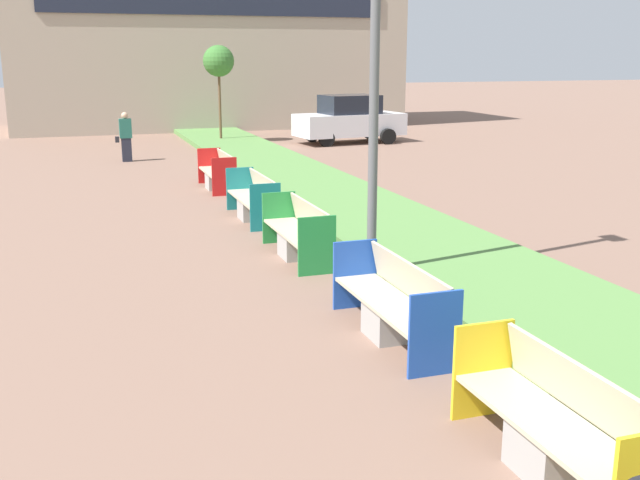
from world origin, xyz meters
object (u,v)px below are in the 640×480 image
(bench_yellow_frame, at_px, (555,432))
(sapling_tree_far, at_px, (219,62))
(bench_blue_frame, at_px, (393,308))
(pedestrian_walking, at_px, (126,137))
(parked_car_distant, at_px, (350,120))
(street_lamp_post, at_px, (376,7))
(bench_green_frame, at_px, (299,236))
(bench_teal_frame, at_px, (254,202))
(bench_red_frame, at_px, (218,175))

(bench_yellow_frame, height_order, sapling_tree_far, sapling_tree_far)
(bench_blue_frame, distance_m, pedestrian_walking, 17.12)
(sapling_tree_far, distance_m, pedestrian_walking, 6.26)
(sapling_tree_far, height_order, pedestrian_walking, sapling_tree_far)
(bench_yellow_frame, distance_m, parked_car_distant, 23.93)
(street_lamp_post, relative_size, parked_car_distant, 1.66)
(bench_green_frame, xyz_separation_m, bench_teal_frame, (0.00, 3.22, 0.00))
(sapling_tree_far, xyz_separation_m, pedestrian_walking, (-3.94, -4.28, -2.31))
(pedestrian_walking, distance_m, parked_car_distant, 9.11)
(bench_red_frame, bearing_deg, street_lamp_post, -86.04)
(parked_car_distant, bearing_deg, street_lamp_post, -116.10)
(bench_red_frame, bearing_deg, parked_car_distant, 51.44)
(bench_red_frame, distance_m, street_lamp_post, 9.58)
(bench_green_frame, xyz_separation_m, bench_red_frame, (-0.00, 7.09, -0.01))
(street_lamp_post, distance_m, sapling_tree_far, 19.21)
(bench_green_frame, xyz_separation_m, parked_car_distant, (6.89, 15.74, 0.54))
(bench_green_frame, relative_size, bench_red_frame, 1.10)
(bench_teal_frame, distance_m, parked_car_distant, 14.30)
(bench_blue_frame, relative_size, bench_green_frame, 1.07)
(bench_teal_frame, bearing_deg, bench_yellow_frame, -90.00)
(bench_yellow_frame, relative_size, sapling_tree_far, 0.59)
(bench_blue_frame, distance_m, bench_green_frame, 3.93)
(bench_teal_frame, relative_size, bench_red_frame, 1.11)
(bench_green_frame, bearing_deg, bench_teal_frame, 89.99)
(bench_yellow_frame, bearing_deg, bench_teal_frame, 90.00)
(sapling_tree_far, bearing_deg, bench_blue_frame, -95.65)
(bench_blue_frame, bearing_deg, bench_teal_frame, 90.01)
(bench_teal_frame, bearing_deg, street_lamp_post, -83.00)
(bench_red_frame, relative_size, sapling_tree_far, 0.55)
(bench_green_frame, height_order, bench_red_frame, same)
(street_lamp_post, bearing_deg, bench_red_frame, 93.96)
(bench_yellow_frame, xyz_separation_m, pedestrian_walking, (-1.83, 20.27, 0.43))
(bench_green_frame, bearing_deg, parked_car_distant, 66.35)
(bench_red_frame, bearing_deg, bench_yellow_frame, -89.99)
(bench_blue_frame, xyz_separation_m, street_lamp_post, (0.61, 2.18, 3.63))
(sapling_tree_far, bearing_deg, pedestrian_walking, -132.61)
(street_lamp_post, xyz_separation_m, pedestrian_walking, (-2.44, 14.84, -3.21))
(bench_blue_frame, height_order, pedestrian_walking, pedestrian_walking)
(bench_blue_frame, distance_m, bench_red_frame, 11.02)
(sapling_tree_far, height_order, parked_car_distant, sapling_tree_far)
(bench_red_frame, height_order, street_lamp_post, street_lamp_post)
(parked_car_distant, bearing_deg, bench_red_frame, -134.90)
(bench_blue_frame, distance_m, street_lamp_post, 4.27)
(bench_blue_frame, bearing_deg, bench_green_frame, 90.03)
(bench_blue_frame, distance_m, sapling_tree_far, 21.58)
(bench_teal_frame, bearing_deg, bench_green_frame, -90.01)
(bench_green_frame, xyz_separation_m, street_lamp_post, (0.61, -1.75, 3.63))
(bench_teal_frame, xyz_separation_m, pedestrian_walking, (-1.83, 9.87, 0.43))
(parked_car_distant, bearing_deg, bench_teal_frame, -125.17)
(bench_green_frame, xyz_separation_m, sapling_tree_far, (2.11, 17.38, 2.74))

